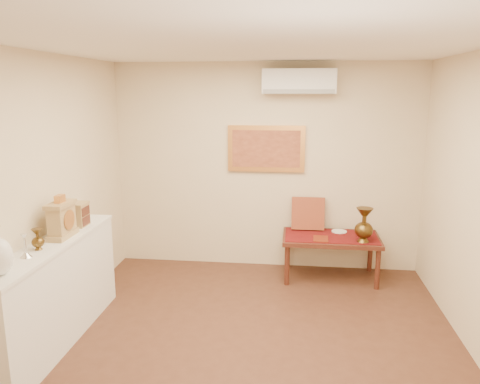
# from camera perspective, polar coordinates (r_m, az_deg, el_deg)

# --- Properties ---
(floor) EXTENTS (4.50, 4.50, 0.00)m
(floor) POSITION_cam_1_polar(r_m,az_deg,el_deg) (4.50, 1.06, -19.07)
(floor) COLOR #563121
(floor) RESTS_ON ground
(ceiling) EXTENTS (4.50, 4.50, 0.00)m
(ceiling) POSITION_cam_1_polar(r_m,az_deg,el_deg) (3.86, 1.23, 17.60)
(ceiling) COLOR white
(ceiling) RESTS_ON ground
(wall_back) EXTENTS (4.00, 0.02, 2.70)m
(wall_back) POSITION_cam_1_polar(r_m,az_deg,el_deg) (6.17, 3.20, 3.02)
(wall_back) COLOR beige
(wall_back) RESTS_ON ground
(wall_front) EXTENTS (4.00, 0.02, 2.70)m
(wall_front) POSITION_cam_1_polar(r_m,az_deg,el_deg) (1.90, -5.95, -19.33)
(wall_front) COLOR beige
(wall_front) RESTS_ON ground
(wall_left) EXTENTS (0.02, 4.50, 2.70)m
(wall_left) POSITION_cam_1_polar(r_m,az_deg,el_deg) (4.61, -24.44, -1.26)
(wall_left) COLOR beige
(wall_left) RESTS_ON ground
(candlestick) EXTENTS (0.10, 0.10, 0.20)m
(candlestick) POSITION_cam_1_polar(r_m,az_deg,el_deg) (4.29, -24.73, -5.96)
(candlestick) COLOR silver
(candlestick) RESTS_ON display_ledge
(brass_urn_small) EXTENTS (0.11, 0.11, 0.24)m
(brass_urn_small) POSITION_cam_1_polar(r_m,az_deg,el_deg) (4.44, -23.46, -4.99)
(brass_urn_small) COLOR brown
(brass_urn_small) RESTS_ON display_ledge
(table_cloth) EXTENTS (1.14, 0.59, 0.01)m
(table_cloth) POSITION_cam_1_polar(r_m,az_deg,el_deg) (6.00, 11.04, -5.28)
(table_cloth) COLOR maroon
(table_cloth) RESTS_ON low_table
(brass_urn_tall) EXTENTS (0.22, 0.22, 0.50)m
(brass_urn_tall) POSITION_cam_1_polar(r_m,az_deg,el_deg) (5.79, 14.90, -3.48)
(brass_urn_tall) COLOR brown
(brass_urn_tall) RESTS_ON table_cloth
(plate) EXTENTS (0.19, 0.19, 0.01)m
(plate) POSITION_cam_1_polar(r_m,az_deg,el_deg) (6.17, 11.99, -4.72)
(plate) COLOR white
(plate) RESTS_ON table_cloth
(menu) EXTENTS (0.19, 0.26, 0.01)m
(menu) POSITION_cam_1_polar(r_m,az_deg,el_deg) (5.83, 9.82, -5.64)
(menu) COLOR maroon
(menu) RESTS_ON table_cloth
(cushion) EXTENTS (0.42, 0.19, 0.44)m
(cushion) POSITION_cam_1_polar(r_m,az_deg,el_deg) (6.17, 8.28, -2.60)
(cushion) COLOR maroon
(cushion) RESTS_ON table_cloth
(display_ledge) EXTENTS (0.37, 2.02, 0.98)m
(display_ledge) POSITION_cam_1_polar(r_m,az_deg,el_deg) (4.79, -21.68, -11.39)
(display_ledge) COLOR white
(display_ledge) RESTS_ON floor
(mantel_clock) EXTENTS (0.17, 0.36, 0.41)m
(mantel_clock) POSITION_cam_1_polar(r_m,az_deg,el_deg) (4.71, -20.90, -3.13)
(mantel_clock) COLOR tan
(mantel_clock) RESTS_ON display_ledge
(wooden_chest) EXTENTS (0.16, 0.21, 0.24)m
(wooden_chest) POSITION_cam_1_polar(r_m,az_deg,el_deg) (5.06, -19.04, -2.59)
(wooden_chest) COLOR tan
(wooden_chest) RESTS_ON display_ledge
(low_table) EXTENTS (1.20, 0.70, 0.55)m
(low_table) POSITION_cam_1_polar(r_m,az_deg,el_deg) (6.02, 11.02, -5.91)
(low_table) COLOR #4F2217
(low_table) RESTS_ON floor
(painting) EXTENTS (1.00, 0.06, 0.60)m
(painting) POSITION_cam_1_polar(r_m,az_deg,el_deg) (6.11, 3.21, 5.30)
(painting) COLOR #DB9146
(painting) RESTS_ON wall_back
(ac_unit) EXTENTS (0.90, 0.25, 0.30)m
(ac_unit) POSITION_cam_1_polar(r_m,az_deg,el_deg) (5.94, 7.20, 13.23)
(ac_unit) COLOR silver
(ac_unit) RESTS_ON wall_back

